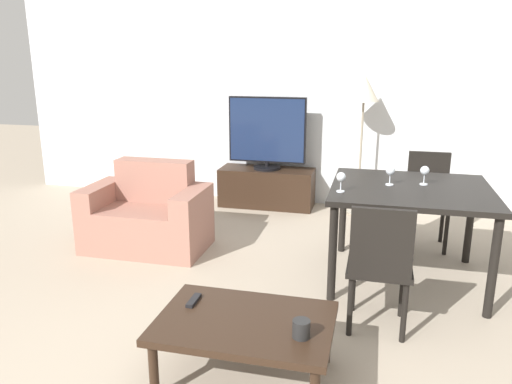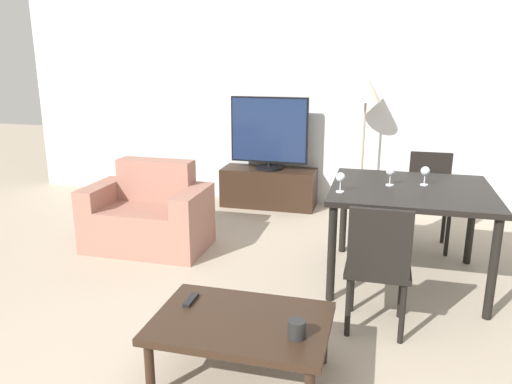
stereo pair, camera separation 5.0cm
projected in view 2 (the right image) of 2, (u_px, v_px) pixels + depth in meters
The scene contains 14 objects.
wall_back at pixel (313, 88), 5.63m from camera, with size 7.19×0.06×2.70m.
armchair at pixel (149, 217), 4.53m from camera, with size 1.07×0.64×0.78m.
tv_stand at pixel (269, 187), 5.79m from camera, with size 1.08×0.41×0.44m.
tv at pixel (269, 133), 5.62m from camera, with size 0.88×0.31×0.82m.
coffee_table at pixel (241, 326), 2.64m from camera, with size 0.93×0.64×0.36m.
dining_table at pixel (411, 198), 3.74m from camera, with size 1.17×1.07×0.75m.
dining_chair_near at pixel (378, 263), 3.06m from camera, with size 0.40×0.40×0.85m.
dining_chair_far at pixel (429, 195), 4.53m from camera, with size 0.40×0.40×0.85m.
floor_lamp at pixel (366, 96), 5.20m from camera, with size 0.31×0.31×1.51m.
remote_primary at pixel (191, 300), 2.82m from camera, with size 0.04×0.15×0.02m.
cup_white_near at pixel (297, 329), 2.45m from camera, with size 0.09×0.09×0.09m.
wine_glass_left at pixel (391, 172), 3.75m from camera, with size 0.07×0.07×0.15m.
wine_glass_center at pixel (341, 178), 3.57m from camera, with size 0.07×0.07×0.15m.
wine_glass_right at pixel (425, 172), 3.76m from camera, with size 0.07×0.07×0.15m.
Camera 2 is at (0.83, -1.74, 1.71)m, focal length 35.00 mm.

